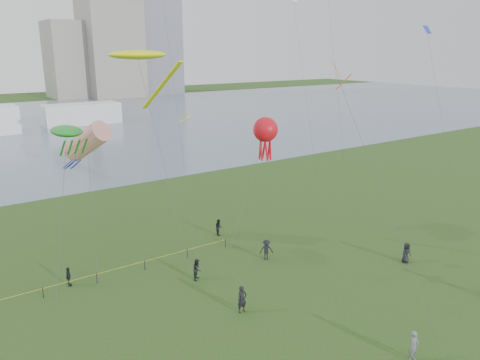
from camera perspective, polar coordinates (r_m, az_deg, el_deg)
ground_plane at (r=32.06m, az=10.82°, el=-18.00°), size 400.00×400.00×0.00m
lake at (r=121.10m, az=-25.32°, el=5.74°), size 400.00×120.00×0.08m
building_mid at (r=191.80m, az=-15.47°, el=15.45°), size 20.00×20.00×38.00m
building_low at (r=193.27m, az=-19.99°, el=13.60°), size 16.00×18.00×28.00m
pavilion_right at (r=121.92m, az=-18.78°, el=7.64°), size 18.00×7.00×5.00m
fence at (r=37.78m, az=-26.11°, el=-12.94°), size 24.07×0.07×1.05m
kite_flyer at (r=30.58m, az=20.45°, el=-18.45°), size 0.75×0.54×1.92m
spectator_a at (r=37.78m, az=-5.23°, el=-10.78°), size 1.05×1.05×1.72m
spectator_b at (r=40.95m, az=3.24°, el=-8.48°), size 1.36×1.13×1.83m
spectator_c at (r=38.98m, az=-20.18°, el=-11.00°), size 0.54×0.96×1.54m
spectator_d at (r=42.80m, az=19.60°, el=-8.35°), size 0.95×0.70×1.78m
spectator_f at (r=33.29m, az=0.25°, el=-14.35°), size 0.74×0.51×1.96m
spectator_g at (r=46.18m, az=-2.61°, el=-5.75°), size 0.79×0.91×1.61m
kite_stingray at (r=41.48m, az=-12.29°, el=14.60°), size 5.13×10.08×17.60m
kite_windsock at (r=43.53m, az=-18.15°, el=4.48°), size 4.69×11.52×11.79m
kite_creature at (r=39.24m, az=-20.39°, el=5.55°), size 4.80×8.60×11.85m
kite_octopus at (r=44.10m, az=3.12°, el=6.08°), size 8.12×4.83×11.57m
kite_delta at (r=37.60m, az=12.10°, el=11.98°), size 3.36×13.21×16.91m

